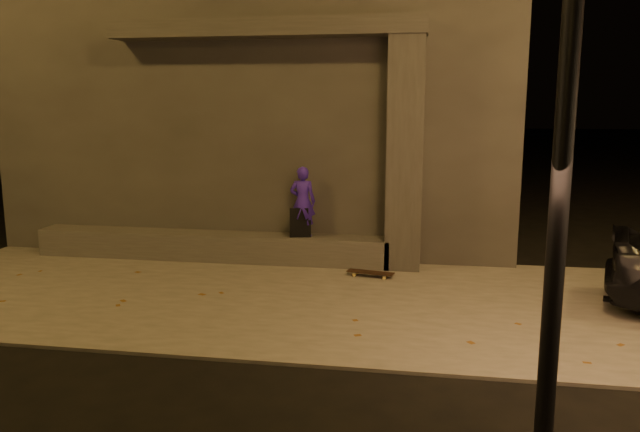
% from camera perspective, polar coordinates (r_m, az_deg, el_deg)
% --- Properties ---
extents(ground, '(120.00, 120.00, 0.00)m').
position_cam_1_polar(ground, '(6.88, -8.40, -12.39)').
color(ground, black).
rests_on(ground, ground).
extents(sidewalk, '(11.00, 4.40, 0.04)m').
position_cam_1_polar(sidewalk, '(8.67, -4.32, -7.29)').
color(sidewalk, '#615D56').
rests_on(sidewalk, ground).
extents(building, '(9.00, 5.10, 5.22)m').
position_cam_1_polar(building, '(12.87, -4.01, 10.18)').
color(building, '#3A3734').
rests_on(building, ground).
extents(ledge, '(6.00, 0.55, 0.45)m').
position_cam_1_polar(ledge, '(10.65, -9.93, -2.71)').
color(ledge, '#4A4743').
rests_on(ledge, sidewalk).
extents(column, '(0.55, 0.55, 3.60)m').
position_cam_1_polar(column, '(9.81, 7.77, 5.56)').
color(column, '#3A3734').
rests_on(column, sidewalk).
extents(canopy, '(5.00, 0.70, 0.28)m').
position_cam_1_polar(canopy, '(10.20, -4.94, 16.72)').
color(canopy, '#3A3734').
rests_on(canopy, column).
extents(skateboarder, '(0.42, 0.28, 1.14)m').
position_cam_1_polar(skateboarder, '(10.08, -1.60, 1.33)').
color(skateboarder, '#361BB4').
rests_on(skateboarder, ledge).
extents(backpack, '(0.38, 0.29, 0.48)m').
position_cam_1_polar(backpack, '(10.16, -1.81, -0.93)').
color(backpack, black).
rests_on(backpack, ledge).
extents(skateboard, '(0.73, 0.31, 0.08)m').
position_cam_1_polar(skateboard, '(9.50, 4.63, -5.19)').
color(skateboard, black).
rests_on(skateboard, sidewalk).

